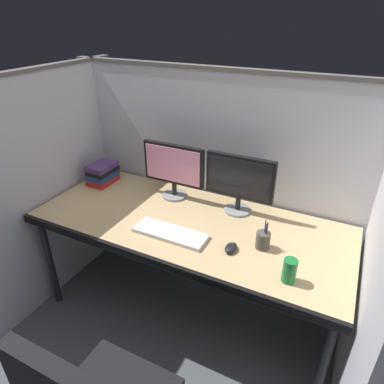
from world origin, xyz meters
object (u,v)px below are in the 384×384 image
soda_can (289,271)px  monitor_left (174,167)px  desk (187,229)px  pen_cup (263,240)px  computer_mouse (231,248)px  monitor_right (240,181)px  keyboard_main (170,233)px  book_stack (103,173)px

soda_can → monitor_left: bearing=151.4°
desk → pen_cup: (0.47, -0.03, 0.10)m
monitor_left → computer_mouse: bearing=-34.7°
soda_can → pen_cup: bearing=133.1°
desk → computer_mouse: computer_mouse is taller
soda_can → monitor_right: bearing=131.2°
soda_can → pen_cup: pen_cup is taller
soda_can → pen_cup: 0.27m
desk → keyboard_main: bearing=-101.1°
monitor_left → monitor_right: size_ratio=1.00×
book_stack → soda_can: bearing=-16.6°
monitor_right → computer_mouse: bearing=-75.0°
keyboard_main → soda_can: (0.68, -0.07, 0.05)m
desk → pen_cup: pen_cup is taller
keyboard_main → computer_mouse: size_ratio=4.48×
monitor_right → soda_can: (0.43, -0.49, -0.15)m
monitor_right → book_stack: (-1.03, -0.05, -0.14)m
monitor_right → pen_cup: monitor_right is taller
desk → monitor_left: (-0.23, 0.25, 0.27)m
desk → book_stack: 0.84m
desk → monitor_right: bearing=49.9°
desk → keyboard_main: 0.17m
book_stack → monitor_right: bearing=3.0°
desk → monitor_right: monitor_right is taller
computer_mouse → pen_cup: size_ratio=0.57×
pen_cup → book_stack: bearing=169.3°
computer_mouse → soda_can: bearing=-16.2°
monitor_left → pen_cup: 0.78m
monitor_right → book_stack: 1.04m
monitor_left → monitor_right: same height
monitor_left → keyboard_main: 0.50m
monitor_right → soda_can: monitor_right is taller
monitor_right → soda_can: size_ratio=3.52×
desk → monitor_right: 0.44m
keyboard_main → pen_cup: size_ratio=2.56×
desk → soda_can: 0.70m
monitor_left → pen_cup: bearing=-22.3°
monitor_right → pen_cup: 0.42m
monitor_right → pen_cup: bearing=-50.1°
monitor_right → book_stack: size_ratio=1.92×
book_stack → desk: bearing=-14.5°
keyboard_main → computer_mouse: computer_mouse is taller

